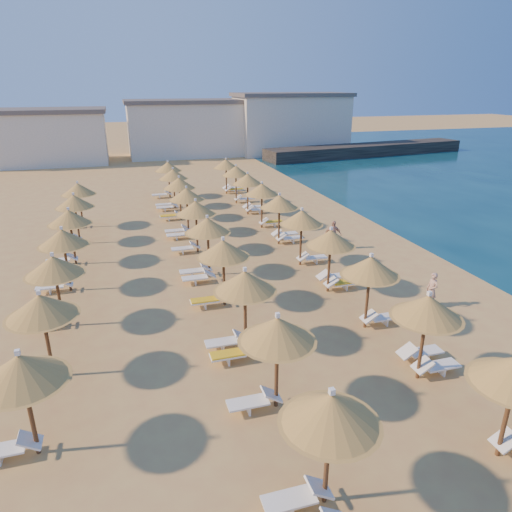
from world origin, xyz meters
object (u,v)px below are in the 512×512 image
object	(u,v)px
jetty	(367,150)
beachgoer_a	(432,290)
parasol_row_east	(302,218)
parasol_row_west	(208,226)
beachgoer_c	(333,235)

from	to	relation	value
jetty	beachgoer_a	distance (m)	46.04
jetty	parasol_row_east	bearing A→B (deg)	-131.97
parasol_row_west	beachgoer_a	world-z (taller)	parasol_row_west
parasol_row_east	beachgoer_c	bearing A→B (deg)	33.43
jetty	parasol_row_west	distance (m)	45.51
parasol_row_west	beachgoer_a	xyz separation A→B (m)	(8.78, -6.29, -1.84)
parasol_row_east	parasol_row_west	size ratio (longest dim) A/B	1.00
jetty	parasol_row_west	size ratio (longest dim) A/B	0.79
parasol_row_west	beachgoer_a	size ratio (longest dim) A/B	24.05
jetty	parasol_row_east	size ratio (longest dim) A/B	0.79
parasol_row_west	beachgoer_a	distance (m)	10.95
jetty	beachgoer_c	distance (m)	39.38
parasol_row_east	beachgoer_a	size ratio (longest dim) A/B	24.05
jetty	parasol_row_west	bearing A→B (deg)	-137.25
beachgoer_a	jetty	bearing A→B (deg)	148.76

